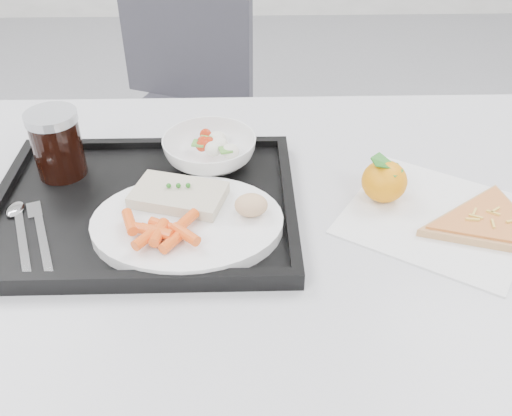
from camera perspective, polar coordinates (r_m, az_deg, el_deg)
The scene contains 14 objects.
table at distance 0.90m, azimuth -0.82°, elevation -4.13°, with size 1.20×0.80×0.75m.
chair at distance 1.72m, azimuth -7.06°, elevation 11.36°, with size 0.55×0.56×0.93m.
tray at distance 0.88m, azimuth -11.05°, elevation 0.17°, with size 0.45×0.35×0.03m.
dinner_plate at distance 0.81m, azimuth -6.87°, elevation -1.55°, with size 0.27×0.27×0.02m.
fish_fillet at distance 0.83m, azimuth -7.73°, elevation 1.32°, with size 0.15×0.11×0.03m.
bread_roll at distance 0.79m, azimuth -0.49°, elevation 0.30°, with size 0.05×0.05×0.03m.
salad_bowl at distance 0.94m, azimuth -4.65°, elevation 5.73°, with size 0.15×0.15×0.05m.
cola_glass at distance 0.95m, azimuth -19.30°, elevation 6.18°, with size 0.08×0.08×0.11m.
cutlery at distance 0.87m, azimuth -21.93°, elevation -1.76°, with size 0.11×0.17×0.01m.
napkin at distance 0.89m, azimuth 17.60°, elevation -0.84°, with size 0.34×0.34×0.00m.
tangerine at distance 0.89m, azimuth 12.71°, elevation 2.65°, with size 0.09×0.09×0.07m.
pizza_slice at distance 0.89m, azimuth 22.28°, elevation -1.41°, with size 0.25×0.25×0.02m.
carrot_pile at distance 0.77m, azimuth -9.47°, elevation -2.23°, with size 0.11×0.08×0.02m.
salad_contents at distance 0.93m, azimuth -4.16°, elevation 6.37°, with size 0.08×0.08×0.02m.
Camera 1 is at (-0.00, -0.38, 1.27)m, focal length 40.00 mm.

